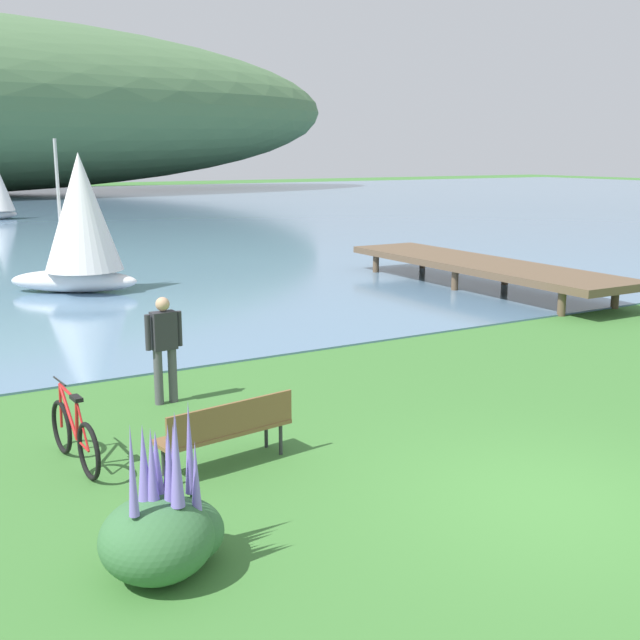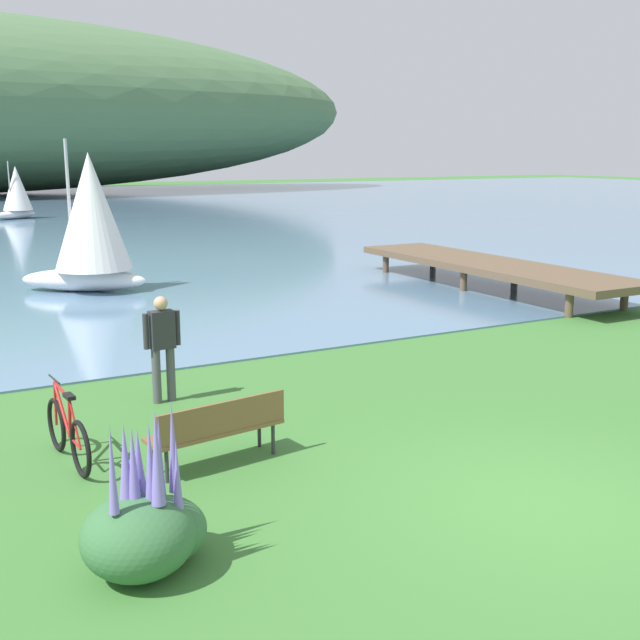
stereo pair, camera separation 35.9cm
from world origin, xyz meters
TOP-DOWN VIEW (x-y plane):
  - ground_plane at (0.00, 0.00)m, footprint 200.00×200.00m
  - park_bench_near_camera at (-2.78, 2.80)m, footprint 1.85×0.73m
  - bicycle_leaning_near_bench at (-4.43, 3.81)m, footprint 0.21×1.77m
  - person_at_shoreline at (-2.57, 5.68)m, footprint 0.61×0.24m
  - echium_bush_closest_to_camera at (-4.41, 0.69)m, footprint 1.07×1.07m
  - echium_bush_beside_closest at (-4.14, 0.86)m, footprint 0.89×0.89m
  - sailboat_nearest_to_shore at (0.71, 43.94)m, footprint 2.87×2.41m
  - sailboat_mid_bay at (-1.21, 16.35)m, footprint 3.56×3.10m
  - pier_dock at (9.00, 11.35)m, footprint 2.40×10.00m

SIDE VIEW (x-z plane):
  - ground_plane at x=0.00m, z-range 0.00..0.00m
  - echium_bush_beside_closest at x=-4.14m, z-range -0.41..1.16m
  - bicycle_leaning_near_bench at x=-4.43m, z-range -0.11..0.90m
  - echium_bush_closest_to_camera at x=-4.41m, z-range -0.38..1.27m
  - park_bench_near_camera at x=-2.78m, z-range 0.08..0.96m
  - pier_dock at x=9.00m, z-range 0.29..1.09m
  - person_at_shoreline at x=-2.57m, z-range 0.12..1.83m
  - sailboat_nearest_to_shore at x=0.71m, z-range -0.06..3.31m
  - sailboat_mid_bay at x=-1.21m, z-range -0.08..4.15m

